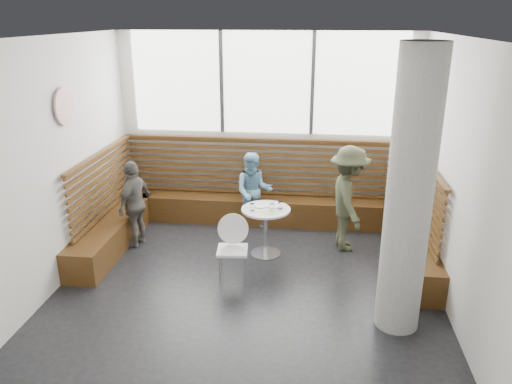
# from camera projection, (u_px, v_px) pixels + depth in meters

# --- Properties ---
(room) EXTENTS (5.00, 5.00, 3.20)m
(room) POSITION_uv_depth(u_px,v_px,m) (246.00, 173.00, 6.12)
(room) COLOR silver
(room) RESTS_ON ground
(booth) EXTENTS (5.00, 2.50, 1.44)m
(booth) POSITION_uv_depth(u_px,v_px,m) (262.00, 210.00, 8.17)
(booth) COLOR #402710
(booth) RESTS_ON ground
(concrete_column) EXTENTS (0.50, 0.50, 3.20)m
(concrete_column) POSITION_uv_depth(u_px,v_px,m) (409.00, 196.00, 5.34)
(concrete_column) COLOR gray
(concrete_column) RESTS_ON ground
(wall_art) EXTENTS (0.03, 0.50, 0.50)m
(wall_art) POSITION_uv_depth(u_px,v_px,m) (64.00, 106.00, 6.53)
(wall_art) COLOR white
(wall_art) RESTS_ON room
(cafe_table) EXTENTS (0.72, 0.72, 0.74)m
(cafe_table) POSITION_uv_depth(u_px,v_px,m) (266.00, 222.00, 7.39)
(cafe_table) COLOR silver
(cafe_table) RESTS_ON ground
(cafe_chair) EXTENTS (0.42, 0.41, 0.88)m
(cafe_chair) POSITION_uv_depth(u_px,v_px,m) (233.00, 242.00, 6.76)
(cafe_chair) COLOR white
(cafe_chair) RESTS_ON ground
(adult_man) EXTENTS (0.76, 1.13, 1.62)m
(adult_man) POSITION_uv_depth(u_px,v_px,m) (348.00, 199.00, 7.52)
(adult_man) COLOR #3B402B
(adult_man) RESTS_ON ground
(child_back) EXTENTS (0.70, 0.58, 1.32)m
(child_back) POSITION_uv_depth(u_px,v_px,m) (254.00, 191.00, 8.30)
(child_back) COLOR #78AED0
(child_back) RESTS_ON ground
(child_left) EXTENTS (0.49, 0.85, 1.36)m
(child_left) POSITION_uv_depth(u_px,v_px,m) (135.00, 203.00, 7.70)
(child_left) COLOR #5E5B55
(child_left) RESTS_ON ground
(plate_near) EXTENTS (0.21, 0.21, 0.01)m
(plate_near) POSITION_uv_depth(u_px,v_px,m) (260.00, 206.00, 7.41)
(plate_near) COLOR white
(plate_near) RESTS_ON cafe_table
(plate_far) EXTENTS (0.21, 0.21, 0.01)m
(plate_far) POSITION_uv_depth(u_px,v_px,m) (275.00, 206.00, 7.41)
(plate_far) COLOR white
(plate_far) RESTS_ON cafe_table
(glass_left) EXTENTS (0.06, 0.06, 0.10)m
(glass_left) POSITION_uv_depth(u_px,v_px,m) (252.00, 207.00, 7.25)
(glass_left) COLOR white
(glass_left) RESTS_ON cafe_table
(glass_mid) EXTENTS (0.07, 0.07, 0.11)m
(glass_mid) POSITION_uv_depth(u_px,v_px,m) (272.00, 207.00, 7.22)
(glass_mid) COLOR white
(glass_mid) RESTS_ON cafe_table
(glass_right) EXTENTS (0.07, 0.07, 0.11)m
(glass_right) POSITION_uv_depth(u_px,v_px,m) (280.00, 205.00, 7.30)
(glass_right) COLOR white
(glass_right) RESTS_ON cafe_table
(menu_card) EXTENTS (0.23, 0.19, 0.00)m
(menu_card) POSITION_uv_depth(u_px,v_px,m) (268.00, 212.00, 7.19)
(menu_card) COLOR #A5C64C
(menu_card) RESTS_ON cafe_table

